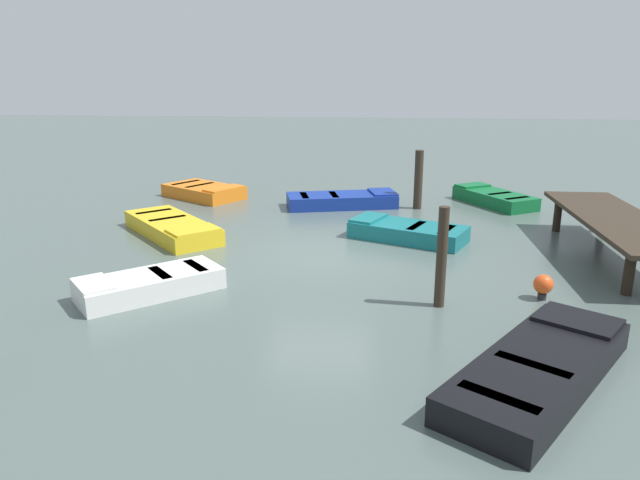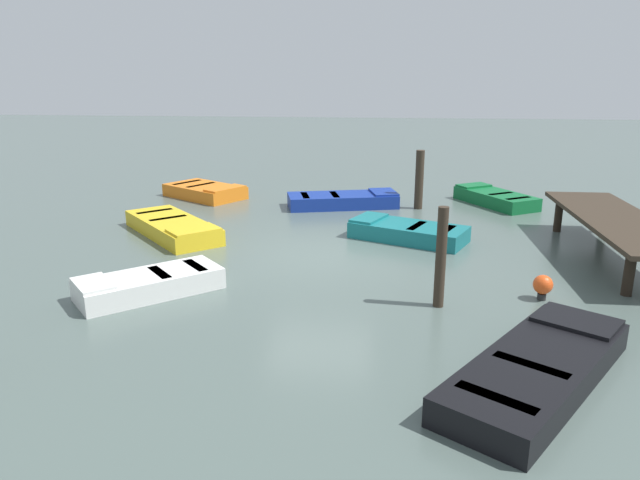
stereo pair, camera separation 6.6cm
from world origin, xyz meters
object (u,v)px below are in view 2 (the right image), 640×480
at_px(mooring_piling_center, 419,180).
at_px(rowboat_teal, 407,231).
at_px(rowboat_blue, 343,200).
at_px(dock_segment, 617,223).
at_px(rowboat_white, 149,283).
at_px(rowboat_yellow, 173,227).
at_px(marker_buoy, 543,285).
at_px(rowboat_black, 539,368).
at_px(rowboat_green, 495,198).
at_px(rowboat_orange, 205,191).
at_px(mooring_piling_mid_right, 441,258).

bearing_deg(mooring_piling_center, rowboat_teal, -7.62).
bearing_deg(rowboat_teal, rowboat_blue, -38.07).
xyz_separation_m(dock_segment, rowboat_white, (3.16, -9.58, -0.62)).
distance_m(rowboat_yellow, marker_buoy, 9.07).
relative_size(rowboat_blue, mooring_piling_center, 1.97).
bearing_deg(rowboat_yellow, rowboat_black, 6.34).
relative_size(rowboat_white, rowboat_yellow, 0.79).
xyz_separation_m(rowboat_black, rowboat_green, (-11.21, 1.42, 0.00)).
bearing_deg(marker_buoy, rowboat_black, -14.95).
relative_size(rowboat_black, rowboat_orange, 1.29).
height_order(rowboat_blue, mooring_piling_mid_right, mooring_piling_mid_right).
relative_size(rowboat_blue, rowboat_yellow, 1.03).
bearing_deg(rowboat_teal, rowboat_white, 64.67).
height_order(rowboat_yellow, rowboat_green, same).
bearing_deg(dock_segment, marker_buoy, -39.74).
bearing_deg(dock_segment, rowboat_white, -71.92).
height_order(rowboat_black, marker_buoy, marker_buoy).
bearing_deg(marker_buoy, rowboat_teal, -148.52).
bearing_deg(rowboat_teal, rowboat_black, 126.61).
relative_size(rowboat_yellow, marker_buoy, 7.13).
bearing_deg(marker_buoy, rowboat_yellow, -113.49).
bearing_deg(rowboat_orange, rowboat_green, 33.10).
distance_m(rowboat_blue, marker_buoy, 8.41).
height_order(dock_segment, rowboat_yellow, dock_segment).
height_order(dock_segment, mooring_piling_center, mooring_piling_center).
height_order(rowboat_white, rowboat_teal, same).
bearing_deg(mooring_piling_mid_right, rowboat_orange, -141.79).
height_order(rowboat_black, mooring_piling_center, mooring_piling_center).
bearing_deg(dock_segment, rowboat_yellow, -95.16).
distance_m(rowboat_orange, mooring_piling_mid_right, 11.14).
bearing_deg(mooring_piling_mid_right, rowboat_blue, -164.19).
relative_size(dock_segment, rowboat_orange, 1.91).
height_order(rowboat_blue, mooring_piling_center, mooring_piling_center).
bearing_deg(rowboat_black, marker_buoy, 20.05).
xyz_separation_m(rowboat_teal, mooring_piling_mid_right, (4.30, 0.38, 0.70)).
distance_m(rowboat_white, marker_buoy, 7.37).
xyz_separation_m(rowboat_orange, mooring_piling_center, (0.94, 6.96, 0.68)).
bearing_deg(mooring_piling_center, rowboat_yellow, -60.33).
bearing_deg(mooring_piling_mid_right, marker_buoy, 104.52).
distance_m(rowboat_yellow, mooring_piling_mid_right, 7.62).
bearing_deg(dock_segment, rowboat_green, -163.31).
distance_m(rowboat_teal, mooring_piling_mid_right, 4.37).
xyz_separation_m(rowboat_yellow, rowboat_green, (-4.49, 8.90, 0.00)).
xyz_separation_m(rowboat_green, mooring_piling_mid_right, (8.61, -2.53, 0.70)).
relative_size(rowboat_teal, marker_buoy, 6.41).
bearing_deg(dock_segment, rowboat_black, -27.96).
xyz_separation_m(rowboat_yellow, rowboat_teal, (-0.18, 5.99, 0.00)).
bearing_deg(rowboat_white, rowboat_black, 116.90).
xyz_separation_m(dock_segment, marker_buoy, (2.70, -2.23, -0.56)).
bearing_deg(rowboat_orange, rowboat_white, -46.57).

